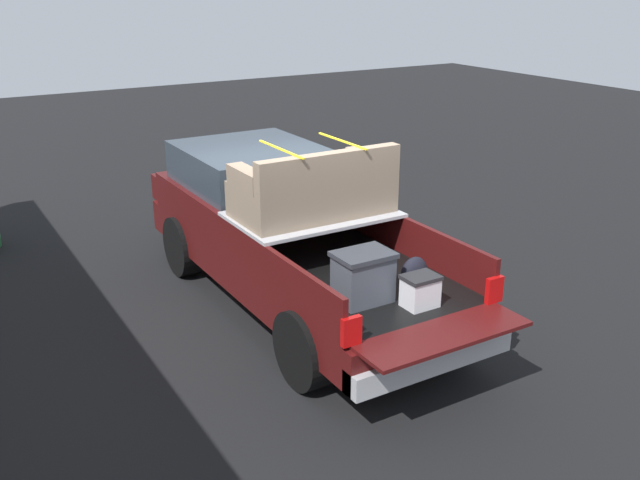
{
  "coord_description": "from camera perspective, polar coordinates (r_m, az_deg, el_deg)",
  "views": [
    {
      "loc": [
        -7.4,
        4.08,
        4.06
      ],
      "look_at": [
        -0.6,
        0.0,
        1.1
      ],
      "focal_mm": 39.84,
      "sensor_mm": 36.0,
      "label": 1
    }
  ],
  "objects": [
    {
      "name": "ground_plane",
      "position": [
        9.38,
        -1.89,
        -5.2
      ],
      "size": [
        40.0,
        40.0,
        0.0
      ],
      "primitive_type": "plane",
      "color": "black"
    },
    {
      "name": "pickup_truck",
      "position": [
        9.29,
        -3.06,
        1.05
      ],
      "size": [
        6.05,
        2.06,
        2.23
      ],
      "color": "#470F0F",
      "rests_on": "ground_plane"
    }
  ]
}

